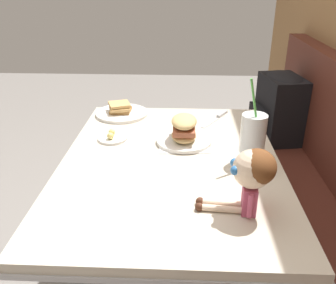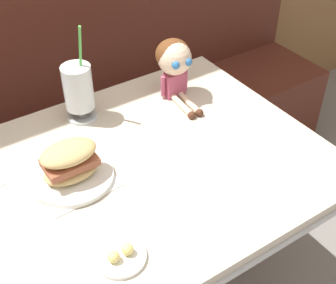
# 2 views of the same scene
# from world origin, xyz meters

# --- Properties ---
(booth_bench) EXTENTS (2.60, 0.48, 1.00)m
(booth_bench) POSITION_xyz_m (0.00, 0.81, 0.33)
(booth_bench) COLOR #512319
(booth_bench) RESTS_ON ground
(diner_table) EXTENTS (1.11, 0.81, 0.74)m
(diner_table) POSITION_xyz_m (0.00, 0.18, 0.54)
(diner_table) COLOR beige
(diner_table) RESTS_ON ground
(milkshake_glass) EXTENTS (0.10, 0.10, 0.31)m
(milkshake_glass) POSITION_xyz_m (-0.00, 0.47, 0.84)
(milkshake_glass) COLOR silver
(milkshake_glass) RESTS_ON diner_table
(sandwich_plate) EXTENTS (0.22, 0.22, 0.12)m
(sandwich_plate) POSITION_xyz_m (-0.14, 0.23, 0.79)
(sandwich_plate) COLOR white
(sandwich_plate) RESTS_ON diner_table
(butter_saucer) EXTENTS (0.12, 0.12, 0.04)m
(butter_saucer) POSITION_xyz_m (-0.16, -0.07, 0.75)
(butter_saucer) COLOR white
(butter_saucer) RESTS_ON diner_table
(seated_doll) EXTENTS (0.12, 0.22, 0.20)m
(seated_doll) POSITION_xyz_m (0.31, 0.42, 0.87)
(seated_doll) COLOR #B74C6B
(seated_doll) RESTS_ON diner_table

